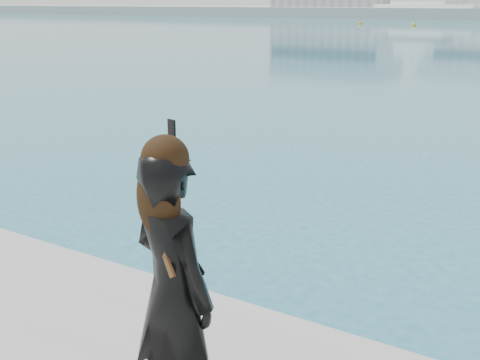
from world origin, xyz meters
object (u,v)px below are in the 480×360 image
object	(u,v)px
buoy_extra	(414,26)
motor_yacht	(425,4)
buoy_far	(360,24)
woman	(172,284)

from	to	relation	value
buoy_extra	motor_yacht	bearing A→B (deg)	103.86
motor_yacht	buoy_far	distance (m)	32.96
buoy_far	buoy_extra	bearing A→B (deg)	-16.33
motor_yacht	buoy_far	size ratio (longest dim) A/B	41.27
buoy_far	woman	world-z (taller)	woman
woman	motor_yacht	bearing A→B (deg)	-58.31
motor_yacht	buoy_extra	size ratio (longest dim) A/B	41.27
woman	buoy_far	bearing A→B (deg)	-52.83
motor_yacht	buoy_extra	xyz separation A→B (m)	(8.74, -35.40, -2.61)
buoy_far	buoy_extra	size ratio (longest dim) A/B	1.00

